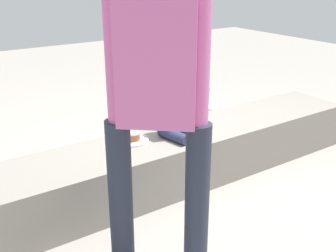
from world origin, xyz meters
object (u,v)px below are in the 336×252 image
Objects in this scene: child_seated at (176,107)px; cake_plate at (133,138)px; handbag_black_leather at (172,137)px; party_cup_red at (7,171)px; adult_standing at (157,78)px; cake_box_white at (221,112)px; water_bottle_near_gift at (117,127)px; gift_bag at (130,132)px; water_bottle_far_side at (178,114)px.

child_seated is 0.38m from cake_plate.
handbag_black_leather is (0.28, 0.46, -0.46)m from child_seated.
party_cup_red is (-0.73, 0.68, -0.34)m from cake_plate.
cake_box_white is (1.83, 1.62, -0.99)m from adult_standing.
cake_box_white is at bearing 28.07° from cake_plate.
cake_plate is 1.05m from party_cup_red.
party_cup_red is at bearing 167.73° from handbag_black_leather.
child_seated is at bearing -35.60° from party_cup_red.
water_bottle_near_gift is 1.19m from cake_box_white.
child_seated reaches higher than party_cup_red.
child_seated reaches higher than handbag_black_leather.
water_bottle_near_gift is (0.04, 1.02, -0.50)m from child_seated.
water_bottle_near_gift is 0.55× the size of handbag_black_leather.
water_bottle_near_gift is at bearing 173.56° from cake_box_white.
cake_box_white is at bearing 36.10° from child_seated.
adult_standing reaches higher than water_bottle_near_gift.
gift_bag is 0.92× the size of handbag_black_leather.
gift_bag is at bearing -1.03° from party_cup_red.
handbag_black_leather is (-0.93, -0.43, 0.07)m from cake_box_white.
water_bottle_near_gift is 0.61m from handbag_black_leather.
adult_standing is 8.90× the size of water_bottle_near_gift.
adult_standing reaches higher than cake_plate.
cake_plate is at bearing -110.36° from water_bottle_near_gift.
cake_box_white is (1.19, 0.16, -0.09)m from gift_bag.
child_seated is 1.50× the size of gift_bag.
child_seated reaches higher than water_bottle_near_gift.
water_bottle_near_gift is 0.70× the size of cake_box_white.
water_bottle_near_gift is 1.05× the size of water_bottle_far_side.
adult_standing is 7.70× the size of cake_plate.
cake_plate is at bearing -42.99° from party_cup_red.
water_bottle_far_side is (0.74, 1.01, -0.50)m from child_seated.
adult_standing is at bearing -127.12° from handbag_black_leather.
cake_box_white is (2.26, 0.14, -0.00)m from party_cup_red.
water_bottle_near_gift is 1.70× the size of party_cup_red.
water_bottle_near_gift reaches higher than water_bottle_far_side.
handbag_black_leather is (0.26, -0.27, -0.02)m from gift_bag.
adult_standing is 5.35× the size of gift_bag.
water_bottle_near_gift reaches higher than cake_box_white.
adult_standing is at bearing -74.01° from party_cup_red.
gift_bag is 1.74× the size of water_bottle_far_side.
gift_bag is at bearing 88.27° from child_seated.
party_cup_red is at bearing 105.99° from adult_standing.
cake_plate is at bearing -146.93° from handbag_black_leather.
adult_standing is 2.64m from cake_box_white.
adult_standing is at bearing -110.52° from water_bottle_near_gift.
cake_plate is 0.64× the size of handbag_black_leather.
handbag_black_leather is at bearing -12.27° from party_cup_red.
handbag_black_leather is at bearing 52.88° from adult_standing.
handbag_black_leather is (0.25, -0.56, 0.04)m from water_bottle_near_gift.
water_bottle_far_side is (1.06, 0.94, -0.31)m from cake_plate.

